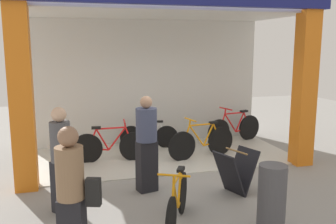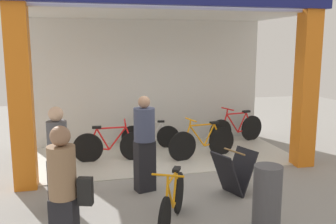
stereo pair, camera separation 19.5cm
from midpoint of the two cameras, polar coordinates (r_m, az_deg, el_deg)
name	(u,v)px [view 2 (the right image)]	position (r m, az deg, el deg)	size (l,w,h in m)	color
ground_plane	(176,175)	(7.48, 2.00, -9.60)	(19.88, 19.88, 0.00)	gray
shop_facade	(160,64)	(8.49, -0.62, 7.38)	(6.14, 3.02, 3.92)	beige
bicycle_inside_0	(111,145)	(8.29, -8.00, -5.08)	(1.66, 0.46, 0.92)	black
bicycle_inside_1	(203,142)	(8.50, 5.96, -4.60)	(1.67, 0.51, 0.93)	black
bicycle_inside_2	(237,129)	(9.94, 10.98, -2.54)	(1.67, 0.59, 0.95)	black
bicycle_inside_3	(151,136)	(9.29, -2.06, -3.63)	(1.41, 0.46, 0.80)	black
bicycle_parked_0	(172,203)	(5.38, 1.75, -13.71)	(0.74, 1.44, 0.87)	black
sandwich_board_sign	(234,172)	(6.59, 10.83, -9.04)	(0.79, 0.69, 0.77)	black
pedestrian_0	(145,142)	(6.48, -2.74, -4.62)	(0.45, 0.45, 1.68)	black
pedestrian_1	(64,196)	(4.44, -14.33, -12.25)	(0.53, 0.39, 1.66)	black
pedestrian_2	(58,158)	(5.92, -15.50, -6.84)	(0.42, 0.42, 1.63)	black
trash_bin	(267,199)	(5.38, 15.89, -12.70)	(0.38, 0.38, 0.94)	#4C4C51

